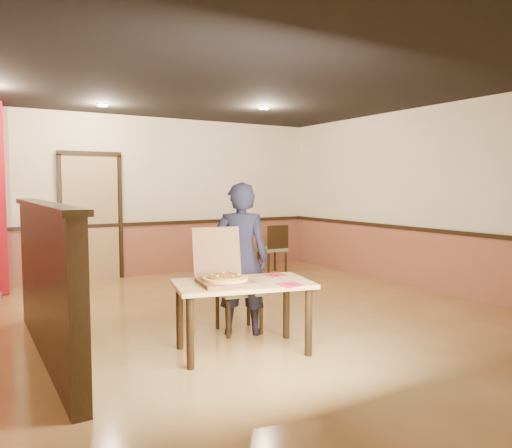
{
  "coord_description": "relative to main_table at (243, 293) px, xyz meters",
  "views": [
    {
      "loc": [
        -2.64,
        -5.11,
        1.61
      ],
      "look_at": [
        0.37,
        0.0,
        1.14
      ],
      "focal_mm": 35.0,
      "sensor_mm": 36.0,
      "label": 1
    }
  ],
  "objects": [
    {
      "name": "side_chair_left",
      "position": [
        1.61,
        3.45,
        -0.09
      ],
      "size": [
        0.62,
        0.62,
        0.9
      ],
      "rotation": [
        0.0,
        0.0,
        2.52
      ],
      "color": "olive",
      "rests_on": "floor"
    },
    {
      "name": "pizza",
      "position": [
        -0.19,
        -0.01,
        0.16
      ],
      "size": [
        0.51,
        0.51,
        0.03
      ],
      "primitive_type": "cylinder",
      "rotation": [
        0.0,
        0.0,
        -0.26
      ],
      "color": "#DCA150",
      "rests_on": "pizza_box"
    },
    {
      "name": "main_table",
      "position": [
        0.0,
        0.0,
        0.0
      ],
      "size": [
        1.41,
        0.99,
        0.69
      ],
      "rotation": [
        0.0,
        0.0,
        -0.22
      ],
      "color": "tan",
      "rests_on": "floor"
    },
    {
      "name": "booth_partition",
      "position": [
        -1.63,
        0.8,
        0.16
      ],
      "size": [
        0.2,
        3.1,
        1.44
      ],
      "color": "black",
      "rests_on": "floor"
    },
    {
      "name": "wainscot_right",
      "position": [
        3.84,
        1.0,
        -0.13
      ],
      "size": [
        0.04,
        7.0,
        0.9
      ],
      "primitive_type": "cube",
      "color": "#9A553D",
      "rests_on": "floor"
    },
    {
      "name": "diner",
      "position": [
        0.27,
        0.53,
        0.24
      ],
      "size": [
        0.71,
        0.65,
        1.63
      ],
      "primitive_type": "imported",
      "rotation": [
        0.0,
        0.0,
        2.57
      ],
      "color": "black",
      "rests_on": "floor"
    },
    {
      "name": "napkin_far",
      "position": [
        0.46,
        0.12,
        0.11
      ],
      "size": [
        0.2,
        0.2,
        0.01
      ],
      "rotation": [
        0.0,
        0.0,
        0.06
      ],
      "color": "red",
      "rests_on": "main_table"
    },
    {
      "name": "wall_back",
      "position": [
        0.37,
        4.5,
        0.82
      ],
      "size": [
        7.0,
        0.0,
        7.0
      ],
      "primitive_type": "plane",
      "rotation": [
        1.57,
        0.0,
        0.0
      ],
      "color": "#FEF2C6",
      "rests_on": "floor"
    },
    {
      "name": "condiment",
      "position": [
        2.13,
        4.18,
        0.19
      ],
      "size": [
        0.05,
        0.05,
        0.14
      ],
      "primitive_type": "cylinder",
      "color": "brown",
      "rests_on": "side_table"
    },
    {
      "name": "pizza_box",
      "position": [
        -0.18,
        0.04,
        0.17
      ],
      "size": [
        0.56,
        0.63,
        0.51
      ],
      "rotation": [
        0.0,
        0.0,
        -0.16
      ],
      "color": "brown",
      "rests_on": "main_table"
    },
    {
      "name": "spot_b",
      "position": [
        -0.43,
        3.5,
        2.2
      ],
      "size": [
        0.14,
        0.14,
        0.02
      ],
      "primitive_type": "cylinder",
      "color": "beige",
      "rests_on": "ceiling"
    },
    {
      "name": "ceiling",
      "position": [
        0.37,
        1.0,
        2.22
      ],
      "size": [
        7.0,
        7.0,
        0.0
      ],
      "primitive_type": "plane",
      "rotation": [
        3.14,
        0.0,
        0.0
      ],
      "color": "black",
      "rests_on": "wall_back"
    },
    {
      "name": "chair_rail_right",
      "position": [
        3.82,
        1.0,
        0.34
      ],
      "size": [
        0.06,
        7.0,
        0.06
      ],
      "primitive_type": "cube",
      "color": "black",
      "rests_on": "wall_right"
    },
    {
      "name": "wall_right",
      "position": [
        3.87,
        1.0,
        0.82
      ],
      "size": [
        0.0,
        7.0,
        7.0
      ],
      "primitive_type": "plane",
      "rotation": [
        1.57,
        0.0,
        -1.57
      ],
      "color": "#FEF2C6",
      "rests_on": "floor"
    },
    {
      "name": "side_table",
      "position": [
        2.1,
        4.05,
        -0.05
      ],
      "size": [
        0.84,
        0.84,
        0.7
      ],
      "rotation": [
        0.0,
        0.0,
        -0.35
      ],
      "color": "tan",
      "rests_on": "floor"
    },
    {
      "name": "spot_c",
      "position": [
        1.77,
        2.5,
        2.2
      ],
      "size": [
        0.14,
        0.14,
        0.02
      ],
      "primitive_type": "cylinder",
      "color": "beige",
      "rests_on": "ceiling"
    },
    {
      "name": "napkin_near",
      "position": [
        0.31,
        -0.36,
        0.11
      ],
      "size": [
        0.2,
        0.2,
        0.01
      ],
      "rotation": [
        0.0,
        0.0,
        -0.0
      ],
      "color": "red",
      "rests_on": "main_table"
    },
    {
      "name": "chair_rail_back",
      "position": [
        0.37,
        4.45,
        0.34
      ],
      "size": [
        7.0,
        0.06,
        0.06
      ],
      "primitive_type": "cube",
      "color": "black",
      "rests_on": "wall_back"
    },
    {
      "name": "diner_chair",
      "position": [
        0.3,
        0.68,
        -0.08
      ],
      "size": [
        0.51,
        0.51,
        0.91
      ],
      "rotation": [
        0.0,
        0.0,
        -0.14
      ],
      "color": "olive",
      "rests_on": "floor"
    },
    {
      "name": "wainscot_back",
      "position": [
        0.37,
        4.47,
        -0.13
      ],
      "size": [
        7.0,
        0.04,
        0.9
      ],
      "primitive_type": "cube",
      "color": "#9A553D",
      "rests_on": "floor"
    },
    {
      "name": "back_door",
      "position": [
        -0.43,
        4.46,
        0.47
      ],
      "size": [
        0.9,
        0.06,
        2.1
      ],
      "primitive_type": "cube",
      "color": "tan",
      "rests_on": "wall_back"
    },
    {
      "name": "floor",
      "position": [
        0.37,
        1.0,
        -0.58
      ],
      "size": [
        7.0,
        7.0,
        0.0
      ],
      "primitive_type": "plane",
      "color": "tan",
      "rests_on": "ground"
    },
    {
      "name": "side_chair_right",
      "position": [
        2.55,
        3.44,
        -0.09
      ],
      "size": [
        0.44,
        0.44,
        0.89
      ],
      "rotation": [
        0.0,
        0.0,
        3.14
      ],
      "color": "olive",
      "rests_on": "floor"
    }
  ]
}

